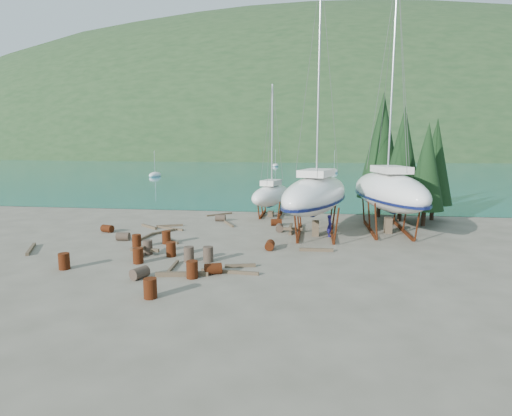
# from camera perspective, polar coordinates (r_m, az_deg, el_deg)

# --- Properties ---
(ground) EXTENTS (600.00, 600.00, 0.00)m
(ground) POSITION_cam_1_polar(r_m,az_deg,el_deg) (25.69, -3.01, -5.99)
(ground) COLOR #5B5648
(ground) RESTS_ON ground
(bay_water) EXTENTS (700.00, 700.00, 0.00)m
(bay_water) POSITION_cam_1_polar(r_m,az_deg,el_deg) (339.46, 7.50, 7.53)
(bay_water) COLOR #18607A
(bay_water) RESTS_ON ground
(far_hill) EXTENTS (800.00, 360.00, 110.00)m
(far_hill) POSITION_cam_1_polar(r_m,az_deg,el_deg) (344.46, 7.51, 7.54)
(far_hill) COLOR #1D371B
(far_hill) RESTS_ON ground
(far_house_left) EXTENTS (6.60, 5.60, 5.60)m
(far_house_left) POSITION_cam_1_polar(r_m,az_deg,el_deg) (224.00, -8.66, 7.69)
(far_house_left) COLOR beige
(far_house_left) RESTS_ON ground
(far_house_center) EXTENTS (6.60, 5.60, 5.60)m
(far_house_center) POSITION_cam_1_polar(r_m,az_deg,el_deg) (215.83, 1.65, 7.74)
(far_house_center) COLOR beige
(far_house_center) RESTS_ON ground
(far_house_right) EXTENTS (6.60, 5.60, 5.60)m
(far_house_right) POSITION_cam_1_polar(r_m,az_deg,el_deg) (215.86, 15.07, 7.45)
(far_house_right) COLOR beige
(far_house_right) RESTS_ON ground
(cypress_near_right) EXTENTS (3.60, 3.60, 10.00)m
(cypress_near_right) POSITION_cam_1_polar(r_m,az_deg,el_deg) (37.16, 20.23, 7.06)
(cypress_near_right) COLOR black
(cypress_near_right) RESTS_ON ground
(cypress_mid_right) EXTENTS (3.06, 3.06, 8.50)m
(cypress_mid_right) POSITION_cam_1_polar(r_m,az_deg,el_deg) (35.59, 23.19, 5.44)
(cypress_mid_right) COLOR black
(cypress_mid_right) RESTS_ON ground
(cypress_back_left) EXTENTS (4.14, 4.14, 11.50)m
(cypress_back_left) POSITION_cam_1_polar(r_m,az_deg,el_deg) (38.85, 17.50, 8.53)
(cypress_back_left) COLOR black
(cypress_back_left) RESTS_ON ground
(cypress_far_right) EXTENTS (3.24, 3.24, 9.00)m
(cypress_far_right) POSITION_cam_1_polar(r_m,az_deg,el_deg) (38.86, 24.24, 6.02)
(cypress_far_right) COLOR black
(cypress_far_right) RESTS_ON ground
(moored_boat_left) EXTENTS (2.00, 5.00, 6.05)m
(moored_boat_left) POSITION_cam_1_polar(r_m,az_deg,el_deg) (91.50, -14.23, 4.60)
(moored_boat_left) COLOR white
(moored_boat_left) RESTS_ON ground
(moored_boat_mid) EXTENTS (2.00, 5.00, 6.05)m
(moored_boat_mid) POSITION_cam_1_polar(r_m,az_deg,el_deg) (104.67, 11.09, 5.19)
(moored_boat_mid) COLOR white
(moored_boat_mid) RESTS_ON ground
(moored_boat_far) EXTENTS (2.00, 5.00, 6.05)m
(moored_boat_far) POSITION_cam_1_polar(r_m,az_deg,el_deg) (135.12, 2.79, 6.09)
(moored_boat_far) COLOR white
(moored_boat_far) RESTS_ON ground
(large_sailboat_near) EXTENTS (6.59, 12.51, 18.91)m
(large_sailboat_near) POSITION_cam_1_polar(r_m,az_deg,el_deg) (30.10, 8.59, 1.99)
(large_sailboat_near) COLOR white
(large_sailboat_near) RESTS_ON ground
(large_sailboat_far) EXTENTS (5.75, 12.78, 19.51)m
(large_sailboat_far) POSITION_cam_1_polar(r_m,az_deg,el_deg) (32.40, 18.38, 2.36)
(large_sailboat_far) COLOR white
(large_sailboat_far) RESTS_ON ground
(small_sailboat_shore) EXTENTS (4.34, 8.03, 12.26)m
(small_sailboat_shore) POSITION_cam_1_polar(r_m,az_deg,el_deg) (37.97, 2.20, 1.90)
(small_sailboat_shore) COLOR white
(small_sailboat_shore) RESTS_ON ground
(worker) EXTENTS (0.46, 0.63, 1.62)m
(worker) POSITION_cam_1_polar(r_m,az_deg,el_deg) (29.69, 10.48, -2.52)
(worker) COLOR #161353
(worker) RESTS_ON ground
(drum_0) EXTENTS (0.58, 0.58, 0.88)m
(drum_0) POSITION_cam_1_polar(r_m,az_deg,el_deg) (23.94, -25.73, -6.87)
(drum_0) COLOR #632B11
(drum_0) RESTS_ON ground
(drum_1) EXTENTS (0.88, 1.04, 0.58)m
(drum_1) POSITION_cam_1_polar(r_m,az_deg,el_deg) (21.00, -16.28, -8.88)
(drum_1) COLOR #2D2823
(drum_1) RESTS_ON ground
(drum_2) EXTENTS (1.00, 0.78, 0.58)m
(drum_2) POSITION_cam_1_polar(r_m,az_deg,el_deg) (32.84, -20.47, -2.77)
(drum_2) COLOR #632B11
(drum_2) RESTS_ON ground
(drum_3) EXTENTS (0.58, 0.58, 0.88)m
(drum_3) POSITION_cam_1_polar(r_m,az_deg,el_deg) (20.45, -9.11, -8.68)
(drum_3) COLOR #632B11
(drum_3) RESTS_ON ground
(drum_4) EXTENTS (0.98, 0.75, 0.58)m
(drum_4) POSITION_cam_1_polar(r_m,az_deg,el_deg) (33.40, 2.91, -2.04)
(drum_4) COLOR #632B11
(drum_4) RESTS_ON ground
(drum_5) EXTENTS (0.58, 0.58, 0.88)m
(drum_5) POSITION_cam_1_polar(r_m,az_deg,el_deg) (23.29, -9.57, -6.53)
(drum_5) COLOR #2D2823
(drum_5) RESTS_ON ground
(drum_6) EXTENTS (0.58, 0.88, 0.58)m
(drum_6) POSITION_cam_1_polar(r_m,az_deg,el_deg) (25.66, 1.99, -5.33)
(drum_6) COLOR #632B11
(drum_6) RESTS_ON ground
(drum_7) EXTENTS (0.58, 0.58, 0.88)m
(drum_7) POSITION_cam_1_polar(r_m,az_deg,el_deg) (18.24, -14.87, -11.03)
(drum_7) COLOR #632B11
(drum_7) RESTS_ON ground
(drum_8) EXTENTS (0.58, 0.58, 0.88)m
(drum_8) POSITION_cam_1_polar(r_m,az_deg,el_deg) (27.21, -16.68, -4.56)
(drum_8) COLOR #632B11
(drum_8) RESTS_ON ground
(drum_9) EXTENTS (0.90, 0.61, 0.58)m
(drum_9) POSITION_cam_1_polar(r_m,az_deg,el_deg) (35.51, -5.10, -1.42)
(drum_9) COLOR #2D2823
(drum_9) RESTS_ON ground
(drum_10) EXTENTS (0.58, 0.58, 0.88)m
(drum_10) POSITION_cam_1_polar(r_m,az_deg,el_deg) (23.63, -16.50, -6.55)
(drum_10) COLOR #632B11
(drum_10) RESTS_ON ground
(drum_11) EXTENTS (0.65, 0.92, 0.58)m
(drum_11) POSITION_cam_1_polar(r_m,az_deg,el_deg) (31.12, 3.38, -2.84)
(drum_11) COLOR #2D2823
(drum_11) RESTS_ON ground
(drum_12) EXTENTS (1.03, 0.87, 0.58)m
(drum_12) POSITION_cam_1_polar(r_m,az_deg,el_deg) (20.95, -6.15, -8.62)
(drum_12) COLOR #632B11
(drum_12) RESTS_ON ground
(drum_13) EXTENTS (0.58, 0.58, 0.88)m
(drum_13) POSITION_cam_1_polar(r_m,az_deg,el_deg) (24.58, -12.05, -5.79)
(drum_13) COLOR #632B11
(drum_13) RESTS_ON ground
(drum_14) EXTENTS (0.58, 0.58, 0.88)m
(drum_14) POSITION_cam_1_polar(r_m,az_deg,el_deg) (27.85, -12.69, -4.10)
(drum_14) COLOR #632B11
(drum_14) RESTS_ON ground
(drum_15) EXTENTS (0.93, 0.65, 0.58)m
(drum_15) POSITION_cam_1_polar(r_m,az_deg,el_deg) (29.61, -18.45, -3.88)
(drum_15) COLOR #2D2823
(drum_15) RESTS_ON ground
(drum_16) EXTENTS (0.58, 0.58, 0.88)m
(drum_16) POSITION_cam_1_polar(r_m,az_deg,el_deg) (25.37, -15.21, -5.45)
(drum_16) COLOR #2D2823
(drum_16) RESTS_ON ground
(drum_17) EXTENTS (0.58, 0.58, 0.88)m
(drum_17) POSITION_cam_1_polar(r_m,az_deg,el_deg) (23.14, -6.84, -6.57)
(drum_17) COLOR #2D2823
(drum_17) RESTS_ON ground
(timber_0) EXTENTS (2.11, 2.09, 0.14)m
(timber_0) POSITION_cam_1_polar(r_m,az_deg,el_deg) (38.69, -5.24, -0.91)
(timber_0) COLOR brown
(timber_0) RESTS_ON ground
(timber_1) EXTENTS (2.14, 0.31, 0.19)m
(timber_1) POSITION_cam_1_polar(r_m,az_deg,el_deg) (25.57, 8.60, -5.92)
(timber_1) COLOR brown
(timber_1) RESTS_ON ground
(timber_2) EXTENTS (1.87, 1.51, 0.19)m
(timber_2) POSITION_cam_1_polar(r_m,az_deg,el_deg) (33.68, -15.01, -2.58)
(timber_2) COLOR brown
(timber_2) RESTS_ON ground
(timber_3) EXTENTS (0.41, 2.61, 0.15)m
(timber_3) POSITION_cam_1_polar(r_m,az_deg,el_deg) (22.15, -11.93, -8.38)
(timber_3) COLOR brown
(timber_3) RESTS_ON ground
(timber_4) EXTENTS (1.29, 1.97, 0.17)m
(timber_4) POSITION_cam_1_polar(r_m,az_deg,el_deg) (31.39, -13.10, -3.34)
(timber_4) COLOR brown
(timber_4) RESTS_ON ground
(timber_5) EXTENTS (3.10, 0.36, 0.16)m
(timber_5) POSITION_cam_1_polar(r_m,az_deg,el_deg) (21.07, -3.79, -9.08)
(timber_5) COLOR brown
(timber_5) RESTS_ON ground
(timber_7) EXTENTS (1.68, 0.60, 0.17)m
(timber_7) POSITION_cam_1_polar(r_m,az_deg,el_deg) (22.07, -2.27, -8.22)
(timber_7) COLOR brown
(timber_7) RESTS_ON ground
(timber_10) EXTENTS (1.30, 2.22, 0.16)m
(timber_10) POSITION_cam_1_polar(r_m,az_deg,el_deg) (33.81, -3.90, -2.28)
(timber_10) COLOR brown
(timber_10) RESTS_ON ground
(timber_11) EXTENTS (1.80, 1.81, 0.15)m
(timber_11) POSITION_cam_1_polar(r_m,az_deg,el_deg) (28.60, -12.14, -4.50)
(timber_11) COLOR brown
(timber_11) RESTS_ON ground
(timber_12) EXTENTS (0.29, 2.54, 0.17)m
(timber_12) POSITION_cam_1_polar(r_m,az_deg,el_deg) (29.98, -15.46, -4.00)
(timber_12) COLOR brown
(timber_12) RESTS_ON ground
(timber_14) EXTENTS (1.54, 2.57, 0.18)m
(timber_14) POSITION_cam_1_polar(r_m,az_deg,el_deg) (29.24, -29.47, -5.12)
(timber_14) COLOR brown
(timber_14) RESTS_ON ground
(timber_15) EXTENTS (2.48, 1.13, 0.15)m
(timber_15) POSITION_cam_1_polar(r_m,az_deg,el_deg) (32.68, -12.14, -2.85)
(timber_15) COLOR brown
(timber_15) RESTS_ON ground
(timber_16) EXTENTS (2.67, 0.72, 0.23)m
(timber_16) POSITION_cam_1_polar(r_m,az_deg,el_deg) (20.91, -10.53, -9.26)
(timber_16) COLOR brown
(timber_16) RESTS_ON ground
(timber_17) EXTENTS (2.04, 0.99, 0.16)m
(timber_17) POSITION_cam_1_polar(r_m,az_deg,el_deg) (33.76, -12.22, -2.47)
(timber_17) COLOR brown
(timber_17) RESTS_ON ground
(timber_pile_fore) EXTENTS (1.80, 1.80, 0.60)m
(timber_pile_fore) POSITION_cam_1_polar(r_m,az_deg,el_deg) (25.38, -15.62, -5.79)
(timber_pile_fore) COLOR brown
(timber_pile_fore) RESTS_ON ground
(timber_pile_aft) EXTENTS (1.80, 1.80, 0.60)m
(timber_pile_aft) POSITION_cam_1_polar(r_m,az_deg,el_deg) (30.75, 4.97, -2.98)
(timber_pile_aft) COLOR brown
(timber_pile_aft) RESTS_ON ground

